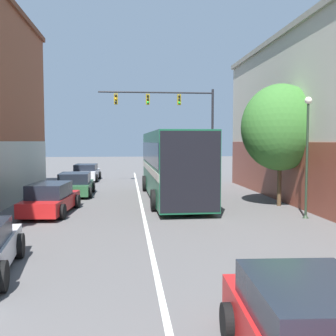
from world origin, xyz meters
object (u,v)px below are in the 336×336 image
object	(u,v)px
parked_car_left_near	(51,199)
parked_car_left_mid	(86,173)
traffic_signal_gantry	(176,113)
street_lamp	(307,151)
parked_car_left_distant	(75,185)
bus	(172,162)
street_tree_near	(280,127)

from	to	relation	value
parked_car_left_near	parked_car_left_mid	size ratio (longest dim) A/B	1.05
traffic_signal_gantry	street_lamp	xyz separation A→B (m)	(3.66, -14.35, -2.56)
parked_car_left_near	street_lamp	distance (m)	11.19
parked_car_left_mid	parked_car_left_distant	distance (m)	8.87
parked_car_left_mid	parked_car_left_distant	xyz separation A→B (m)	(0.27, -8.86, -0.01)
bus	parked_car_left_mid	distance (m)	12.45
parked_car_left_near	parked_car_left_mid	bearing A→B (deg)	4.91
parked_car_left_distant	street_lamp	distance (m)	13.36
street_lamp	street_tree_near	bearing A→B (deg)	88.14
bus	parked_car_left_distant	distance (m)	6.08
parked_car_left_mid	traffic_signal_gantry	xyz separation A→B (m)	(7.08, -2.53, 4.70)
traffic_signal_gantry	street_lamp	world-z (taller)	traffic_signal_gantry
bus	traffic_signal_gantry	distance (m)	9.09
parked_car_left_distant	traffic_signal_gantry	distance (m)	10.42
parked_car_left_near	street_lamp	xyz separation A→B (m)	(10.77, -2.16, 2.14)
parked_car_left_distant	traffic_signal_gantry	size ratio (longest dim) A/B	0.48
parked_car_left_near	parked_car_left_distant	size ratio (longest dim) A/B	1.10
parked_car_left_mid	street_tree_near	xyz separation A→B (m)	(10.84, -13.71, 3.23)
bus	parked_car_left_mid	size ratio (longest dim) A/B	2.66
traffic_signal_gantry	street_lamp	bearing A→B (deg)	-75.68
bus	traffic_signal_gantry	world-z (taller)	traffic_signal_gantry
parked_car_left_mid	street_lamp	distance (m)	20.12
bus	parked_car_left_near	distance (m)	7.11
parked_car_left_near	street_tree_near	world-z (taller)	street_tree_near
parked_car_left_distant	street_lamp	size ratio (longest dim) A/B	0.84
street_lamp	traffic_signal_gantry	bearing A→B (deg)	104.32
parked_car_left_distant	street_lamp	bearing A→B (deg)	-128.33
street_lamp	street_tree_near	distance (m)	3.35
parked_car_left_mid	bus	bearing A→B (deg)	-150.67
traffic_signal_gantry	street_lamp	distance (m)	15.03
parked_car_left_mid	street_lamp	xyz separation A→B (m)	(10.74, -16.88, 2.14)
street_tree_near	parked_car_left_distant	bearing A→B (deg)	155.37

